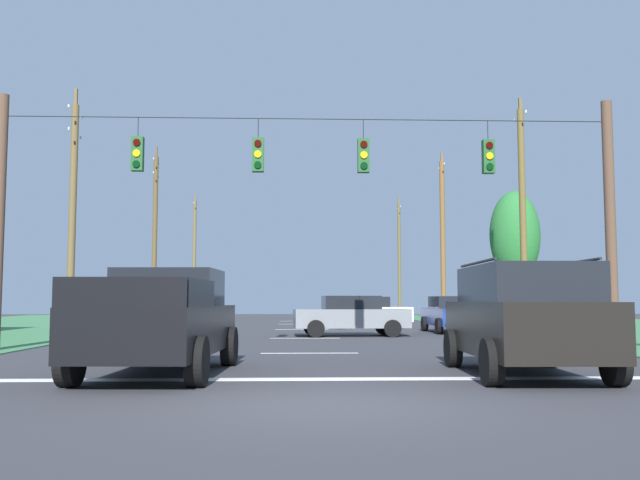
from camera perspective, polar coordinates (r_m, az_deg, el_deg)
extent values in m
plane|color=#333338|center=(9.54, 0.45, -13.04)|extent=(120.00, 120.00, 0.00)
cube|color=white|center=(12.44, -0.18, -11.10)|extent=(14.68, 0.45, 0.01)
cube|color=white|center=(18.41, -0.84, -9.07)|extent=(2.50, 0.15, 0.01)
cube|color=white|center=(25.57, -1.23, -7.89)|extent=(2.50, 0.15, 0.01)
cube|color=white|center=(33.07, -1.45, -7.20)|extent=(2.50, 0.15, 0.01)
cube|color=white|center=(40.42, -1.58, -6.77)|extent=(2.50, 0.15, 0.01)
cube|color=white|center=(46.32, -1.66, -6.52)|extent=(2.50, 0.15, 0.01)
cylinder|color=brown|center=(21.50, 22.30, 1.24)|extent=(0.30, 0.30, 7.01)
cylinder|color=black|center=(20.10, -0.83, 9.70)|extent=(16.89, 0.02, 0.02)
cylinder|color=black|center=(20.48, -14.40, 8.77)|extent=(0.02, 0.02, 0.56)
cube|color=#19471E|center=(20.32, -14.45, 6.71)|extent=(0.32, 0.24, 0.95)
cylinder|color=#310503|center=(20.25, -14.51, 7.60)|extent=(0.20, 0.04, 0.20)
cylinder|color=orange|center=(20.18, -14.53, 6.77)|extent=(0.20, 0.04, 0.20)
cylinder|color=black|center=(20.13, -14.55, 5.94)|extent=(0.20, 0.04, 0.20)
cylinder|color=black|center=(20.05, -4.98, 8.93)|extent=(0.02, 0.02, 0.56)
cube|color=#19471E|center=(19.88, -5.00, 6.82)|extent=(0.32, 0.24, 0.95)
cylinder|color=#310503|center=(19.81, -5.01, 7.74)|extent=(0.20, 0.04, 0.20)
cylinder|color=orange|center=(19.75, -5.02, 6.89)|extent=(0.20, 0.04, 0.20)
cylinder|color=black|center=(19.69, -5.03, 6.04)|extent=(0.20, 0.04, 0.20)
cylinder|color=black|center=(20.12, 3.50, 8.87)|extent=(0.02, 0.02, 0.56)
cube|color=#19471E|center=(19.96, 3.51, 6.77)|extent=(0.32, 0.24, 0.95)
cylinder|color=#310503|center=(19.88, 3.55, 7.69)|extent=(0.20, 0.04, 0.20)
cylinder|color=orange|center=(19.82, 3.55, 6.84)|extent=(0.20, 0.04, 0.20)
cylinder|color=black|center=(19.76, 3.56, 5.99)|extent=(0.20, 0.04, 0.20)
cylinder|color=black|center=(20.76, 13.33, 8.57)|extent=(0.02, 0.02, 0.56)
cube|color=#19471E|center=(20.60, 13.37, 6.53)|extent=(0.32, 0.24, 0.95)
cylinder|color=#310503|center=(20.53, 13.46, 7.41)|extent=(0.20, 0.04, 0.20)
cylinder|color=orange|center=(20.47, 13.47, 6.59)|extent=(0.20, 0.04, 0.20)
cylinder|color=black|center=(20.41, 13.49, 5.76)|extent=(0.20, 0.04, 0.20)
cube|color=black|center=(13.40, -12.64, -7.02)|extent=(2.26, 5.49, 0.85)
cube|color=black|center=(14.02, -11.97, -3.76)|extent=(1.94, 1.99, 0.70)
cube|color=black|center=(12.34, -18.28, -4.07)|extent=(0.21, 2.38, 0.45)
cube|color=black|center=(11.87, -9.63, -4.22)|extent=(0.21, 2.38, 0.45)
cube|color=black|center=(10.82, -15.77, -4.06)|extent=(1.96, 0.19, 0.45)
cylinder|color=black|center=(15.44, -14.75, -8.25)|extent=(0.32, 0.81, 0.80)
cylinder|color=black|center=(15.04, -7.30, -8.47)|extent=(0.32, 0.81, 0.80)
cylinder|color=black|center=(11.94, -19.45, -9.18)|extent=(0.32, 0.81, 0.80)
cylinder|color=black|center=(11.42, -9.85, -9.60)|extent=(0.32, 0.81, 0.80)
cube|color=black|center=(13.46, 16.01, -6.81)|extent=(2.13, 4.87, 0.95)
cube|color=black|center=(13.31, 16.11, -3.39)|extent=(1.92, 3.27, 0.65)
cylinder|color=black|center=(13.11, 12.50, -1.80)|extent=(0.15, 2.72, 0.05)
cylinder|color=black|center=(13.58, 19.52, -1.74)|extent=(0.15, 2.72, 0.05)
cylinder|color=black|center=(14.85, 10.63, -8.55)|extent=(0.29, 0.77, 0.76)
cylinder|color=black|center=(15.33, 17.89, -8.28)|extent=(0.29, 0.77, 0.76)
cylinder|color=black|center=(11.67, 13.64, -9.53)|extent=(0.29, 0.77, 0.76)
cylinder|color=black|center=(12.27, 22.64, -9.06)|extent=(0.29, 0.77, 0.76)
cube|color=silver|center=(34.76, 3.75, -5.98)|extent=(4.33, 1.86, 0.70)
cube|color=black|center=(34.75, 3.75, -4.99)|extent=(2.12, 1.65, 0.50)
cylinder|color=black|center=(35.85, 5.85, -6.49)|extent=(0.64, 0.23, 0.64)
cylinder|color=black|center=(34.07, 6.32, -6.57)|extent=(0.64, 0.23, 0.64)
cylinder|color=black|center=(35.52, 1.29, -6.52)|extent=(0.64, 0.23, 0.64)
cylinder|color=black|center=(33.73, 1.53, -6.61)|extent=(0.64, 0.23, 0.64)
cube|color=slate|center=(27.04, 2.50, -6.31)|extent=(4.40, 2.05, 0.70)
cube|color=black|center=(27.03, 2.49, -5.03)|extent=(2.19, 1.74, 0.50)
cylinder|color=black|center=(25.99, -0.34, -7.14)|extent=(0.65, 0.26, 0.64)
cylinder|color=black|center=(27.78, -0.68, -6.99)|extent=(0.65, 0.26, 0.64)
cylinder|color=black|center=(26.40, 5.85, -7.08)|extent=(0.65, 0.26, 0.64)
cylinder|color=black|center=(28.17, 5.12, -6.94)|extent=(0.65, 0.26, 0.64)
cube|color=navy|center=(30.38, 10.60, -6.07)|extent=(1.88, 4.33, 0.70)
cube|color=black|center=(30.37, 10.58, -4.94)|extent=(1.66, 2.13, 0.50)
cylinder|color=black|center=(31.57, 8.40, -6.68)|extent=(0.23, 0.64, 0.64)
cylinder|color=black|center=(31.98, 11.58, -6.61)|extent=(0.23, 0.64, 0.64)
cylinder|color=black|center=(28.80, 9.54, -6.85)|extent=(0.23, 0.64, 0.64)
cylinder|color=black|center=(29.25, 13.00, -6.76)|extent=(0.23, 0.64, 0.64)
cylinder|color=brown|center=(31.38, 15.99, 1.59)|extent=(0.28, 0.28, 9.55)
cube|color=brown|center=(32.15, 15.80, 9.36)|extent=(0.12, 0.12, 1.82)
cylinder|color=#B2B7BC|center=(32.85, 15.40, 9.26)|extent=(0.08, 0.08, 0.12)
cylinder|color=#B2B7BC|center=(31.51, 16.21, 9.89)|extent=(0.08, 0.08, 0.12)
cylinder|color=brown|center=(46.78, 9.84, -0.05)|extent=(0.33, 0.33, 10.42)
cube|color=brown|center=(47.41, 9.75, 5.75)|extent=(0.12, 0.12, 1.96)
cylinder|color=#B2B7BC|center=(48.19, 9.56, 5.72)|extent=(0.08, 0.08, 0.12)
cylinder|color=#B2B7BC|center=(46.68, 9.95, 6.07)|extent=(0.08, 0.08, 0.12)
cylinder|color=brown|center=(65.00, 6.39, -1.56)|extent=(0.29, 0.29, 10.10)
cube|color=brown|center=(65.43, 6.35, 2.50)|extent=(0.12, 0.12, 2.36)
cylinder|color=#B2B7BC|center=(66.37, 6.23, 2.50)|extent=(0.08, 0.08, 0.12)
cylinder|color=#B2B7BC|center=(64.52, 6.47, 2.72)|extent=(0.08, 0.08, 0.12)
cylinder|color=brown|center=(30.62, -19.28, 1.69)|extent=(0.29, 0.29, 9.40)
cube|color=brown|center=(31.38, -19.06, 9.51)|extent=(0.12, 0.12, 2.19)
cylinder|color=#B2B7BC|center=(32.22, -18.59, 9.34)|extent=(0.08, 0.08, 0.12)
cylinder|color=#B2B7BC|center=(30.60, -19.53, 10.12)|extent=(0.08, 0.08, 0.12)
cube|color=brown|center=(31.17, -19.10, 7.90)|extent=(0.12, 0.12, 1.97)
cylinder|color=#B2B7BC|center=(31.93, -18.68, 7.81)|extent=(0.08, 0.08, 0.12)
cylinder|color=#B2B7BC|center=(30.47, -19.53, 8.44)|extent=(0.08, 0.08, 0.12)
cylinder|color=brown|center=(47.49, -13.14, 0.14)|extent=(0.31, 0.31, 10.77)
cube|color=brown|center=(48.17, -13.03, 6.06)|extent=(0.12, 0.12, 2.15)
cylinder|color=#B2B7BC|center=(49.02, -12.83, 6.01)|extent=(0.08, 0.08, 0.12)
cylinder|color=#B2B7BC|center=(47.37, -13.22, 6.40)|extent=(0.08, 0.08, 0.12)
cube|color=brown|center=(48.01, -13.05, 5.00)|extent=(0.12, 0.12, 2.08)
cylinder|color=#B2B7BC|center=(48.84, -12.86, 4.98)|extent=(0.08, 0.08, 0.12)
cylinder|color=#B2B7BC|center=(47.23, -13.23, 5.32)|extent=(0.08, 0.08, 0.12)
cylinder|color=brown|center=(64.92, -10.07, -1.40)|extent=(0.30, 0.30, 10.35)
cube|color=brown|center=(65.38, -10.00, 2.78)|extent=(0.12, 0.12, 1.98)
cylinder|color=#B2B7BC|center=(66.17, -9.91, 2.79)|extent=(0.08, 0.08, 0.12)
cylinder|color=#B2B7BC|center=(64.62, -10.10, 2.98)|extent=(0.08, 0.08, 0.12)
cylinder|color=brown|center=(38.44, 15.48, -4.13)|extent=(0.33, 0.33, 3.45)
ellipsoid|color=#25672E|center=(38.58, 15.38, 0.36)|extent=(2.60, 2.60, 4.70)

